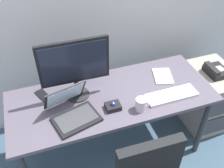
{
  "coord_description": "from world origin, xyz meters",
  "views": [
    {
      "loc": [
        -0.48,
        -1.39,
        2.08
      ],
      "look_at": [
        0.0,
        0.0,
        0.82
      ],
      "focal_mm": 41.56,
      "sensor_mm": 36.0,
      "label": 1
    }
  ],
  "objects_px": {
    "desk_phone": "(216,71)",
    "coffee_mug": "(141,104)",
    "keyboard": "(171,95)",
    "monitor_main": "(74,66)",
    "laptop": "(72,110)",
    "cell_phone": "(43,95)",
    "paper_notepad": "(163,76)",
    "file_cabinet": "(207,97)",
    "trackball_mouse": "(113,106)"
  },
  "relations": [
    {
      "from": "desk_phone",
      "to": "coffee_mug",
      "type": "height_order",
      "value": "coffee_mug"
    },
    {
      "from": "keyboard",
      "to": "coffee_mug",
      "type": "bearing_deg",
      "value": -169.99
    },
    {
      "from": "coffee_mug",
      "to": "monitor_main",
      "type": "bearing_deg",
      "value": 143.31
    },
    {
      "from": "laptop",
      "to": "cell_phone",
      "type": "height_order",
      "value": "laptop"
    },
    {
      "from": "monitor_main",
      "to": "laptop",
      "type": "bearing_deg",
      "value": -113.09
    },
    {
      "from": "coffee_mug",
      "to": "cell_phone",
      "type": "xyz_separation_m",
      "value": [
        -0.66,
        0.38,
        -0.05
      ]
    },
    {
      "from": "monitor_main",
      "to": "laptop",
      "type": "distance_m",
      "value": 0.32
    },
    {
      "from": "keyboard",
      "to": "laptop",
      "type": "xyz_separation_m",
      "value": [
        -0.76,
        0.06,
        0.04
      ]
    },
    {
      "from": "keyboard",
      "to": "paper_notepad",
      "type": "xyz_separation_m",
      "value": [
        0.05,
        0.24,
        -0.01
      ]
    },
    {
      "from": "desk_phone",
      "to": "laptop",
      "type": "bearing_deg",
      "value": -173.33
    },
    {
      "from": "laptop",
      "to": "cell_phone",
      "type": "relative_size",
      "value": 2.73
    },
    {
      "from": "laptop",
      "to": "file_cabinet",
      "type": "bearing_deg",
      "value": 7.32
    },
    {
      "from": "trackball_mouse",
      "to": "paper_notepad",
      "type": "height_order",
      "value": "trackball_mouse"
    },
    {
      "from": "trackball_mouse",
      "to": "paper_notepad",
      "type": "bearing_deg",
      "value": 22.28
    },
    {
      "from": "keyboard",
      "to": "laptop",
      "type": "height_order",
      "value": "laptop"
    },
    {
      "from": "laptop",
      "to": "coffee_mug",
      "type": "bearing_deg",
      "value": -12.43
    },
    {
      "from": "desk_phone",
      "to": "monitor_main",
      "type": "xyz_separation_m",
      "value": [
        -1.27,
        0.04,
        0.34
      ]
    },
    {
      "from": "desk_phone",
      "to": "trackball_mouse",
      "type": "height_order",
      "value": "trackball_mouse"
    },
    {
      "from": "desk_phone",
      "to": "cell_phone",
      "type": "xyz_separation_m",
      "value": [
        -1.52,
        0.12,
        0.06
      ]
    },
    {
      "from": "monitor_main",
      "to": "coffee_mug",
      "type": "xyz_separation_m",
      "value": [
        0.4,
        -0.3,
        -0.24
      ]
    },
    {
      "from": "monitor_main",
      "to": "laptop",
      "type": "height_order",
      "value": "monitor_main"
    },
    {
      "from": "cell_phone",
      "to": "desk_phone",
      "type": "bearing_deg",
      "value": -27.23
    },
    {
      "from": "file_cabinet",
      "to": "keyboard",
      "type": "xyz_separation_m",
      "value": [
        -0.59,
        -0.23,
        0.41
      ]
    },
    {
      "from": "desk_phone",
      "to": "trackball_mouse",
      "type": "bearing_deg",
      "value": -169.8
    },
    {
      "from": "laptop",
      "to": "paper_notepad",
      "type": "xyz_separation_m",
      "value": [
        0.81,
        0.18,
        -0.04
      ]
    },
    {
      "from": "monitor_main",
      "to": "cell_phone",
      "type": "distance_m",
      "value": 0.39
    },
    {
      "from": "desk_phone",
      "to": "coffee_mug",
      "type": "bearing_deg",
      "value": -162.97
    },
    {
      "from": "desk_phone",
      "to": "trackball_mouse",
      "type": "distance_m",
      "value": 1.07
    },
    {
      "from": "trackball_mouse",
      "to": "desk_phone",
      "type": "bearing_deg",
      "value": 10.2
    },
    {
      "from": "keyboard",
      "to": "paper_notepad",
      "type": "height_order",
      "value": "keyboard"
    },
    {
      "from": "paper_notepad",
      "to": "cell_phone",
      "type": "relative_size",
      "value": 1.46
    },
    {
      "from": "keyboard",
      "to": "paper_notepad",
      "type": "bearing_deg",
      "value": 77.99
    },
    {
      "from": "monitor_main",
      "to": "paper_notepad",
      "type": "height_order",
      "value": "monitor_main"
    },
    {
      "from": "coffee_mug",
      "to": "cell_phone",
      "type": "distance_m",
      "value": 0.76
    },
    {
      "from": "desk_phone",
      "to": "trackball_mouse",
      "type": "xyz_separation_m",
      "value": [
        -1.05,
        -0.19,
        0.08
      ]
    },
    {
      "from": "trackball_mouse",
      "to": "coffee_mug",
      "type": "xyz_separation_m",
      "value": [
        0.19,
        -0.07,
        0.03
      ]
    },
    {
      "from": "desk_phone",
      "to": "keyboard",
      "type": "xyz_separation_m",
      "value": [
        -0.58,
        -0.22,
        0.07
      ]
    },
    {
      "from": "file_cabinet",
      "to": "coffee_mug",
      "type": "distance_m",
      "value": 1.02
    },
    {
      "from": "laptop",
      "to": "trackball_mouse",
      "type": "distance_m",
      "value": 0.3
    },
    {
      "from": "laptop",
      "to": "desk_phone",
      "type": "bearing_deg",
      "value": 6.67
    },
    {
      "from": "trackball_mouse",
      "to": "paper_notepad",
      "type": "distance_m",
      "value": 0.56
    },
    {
      "from": "trackball_mouse",
      "to": "paper_notepad",
      "type": "xyz_separation_m",
      "value": [
        0.52,
        0.21,
        -0.02
      ]
    },
    {
      "from": "file_cabinet",
      "to": "monitor_main",
      "type": "height_order",
      "value": "monitor_main"
    },
    {
      "from": "monitor_main",
      "to": "coffee_mug",
      "type": "height_order",
      "value": "monitor_main"
    },
    {
      "from": "file_cabinet",
      "to": "keyboard",
      "type": "distance_m",
      "value": 0.76
    },
    {
      "from": "desk_phone",
      "to": "laptop",
      "type": "relative_size",
      "value": 0.52
    },
    {
      "from": "laptop",
      "to": "paper_notepad",
      "type": "distance_m",
      "value": 0.84
    },
    {
      "from": "monitor_main",
      "to": "paper_notepad",
      "type": "relative_size",
      "value": 2.45
    },
    {
      "from": "keyboard",
      "to": "paper_notepad",
      "type": "relative_size",
      "value": 1.97
    },
    {
      "from": "file_cabinet",
      "to": "laptop",
      "type": "bearing_deg",
      "value": -172.68
    }
  ]
}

